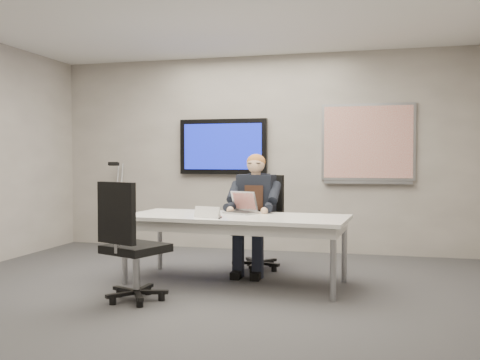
% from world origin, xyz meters
% --- Properties ---
extents(floor, '(6.00, 6.00, 0.02)m').
position_xyz_m(floor, '(0.00, 0.00, 0.00)').
color(floor, '#373739').
rests_on(floor, ground).
extents(wall_back, '(6.00, 0.02, 2.80)m').
position_xyz_m(wall_back, '(0.00, 3.00, 1.40)').
color(wall_back, gray).
rests_on(wall_back, ground).
extents(conference_table, '(2.40, 1.13, 0.72)m').
position_xyz_m(conference_table, '(0.23, 0.89, 0.64)').
color(conference_table, white).
rests_on(conference_table, ground).
extents(tv_display, '(1.30, 0.09, 0.80)m').
position_xyz_m(tv_display, '(-0.50, 2.95, 1.50)').
color(tv_display, black).
rests_on(tv_display, wall_back).
extents(whiteboard, '(1.25, 0.08, 1.10)m').
position_xyz_m(whiteboard, '(1.55, 2.97, 1.53)').
color(whiteboard, '#94969C').
rests_on(whiteboard, wall_back).
extents(office_chair_far, '(0.68, 0.68, 1.12)m').
position_xyz_m(office_chair_far, '(0.31, 1.70, 0.35)').
color(office_chair_far, black).
rests_on(office_chair_far, ground).
extents(office_chair_near, '(0.69, 0.69, 1.11)m').
position_xyz_m(office_chair_near, '(-0.51, -0.06, 0.35)').
color(office_chair_near, black).
rests_on(office_chair_near, ground).
extents(seated_person, '(0.45, 0.76, 1.38)m').
position_xyz_m(seated_person, '(0.29, 1.44, 0.56)').
color(seated_person, '#1B202E').
rests_on(seated_person, office_chair_far).
extents(crutch, '(0.24, 0.56, 1.34)m').
position_xyz_m(crutch, '(-2.12, 2.80, 0.65)').
color(crutch, '#AAADB2').
rests_on(crutch, ground).
extents(laptop, '(0.40, 0.43, 0.24)m').
position_xyz_m(laptop, '(0.24, 1.15, 0.78)').
color(laptop, '#ADADAF').
rests_on(laptop, conference_table).
extents(name_tent, '(0.29, 0.13, 0.11)m').
position_xyz_m(name_tent, '(-0.01, 0.65, 0.78)').
color(name_tent, white).
rests_on(name_tent, conference_table).
extents(pen, '(0.03, 0.16, 0.01)m').
position_xyz_m(pen, '(0.15, 0.58, 0.73)').
color(pen, black).
rests_on(pen, conference_table).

